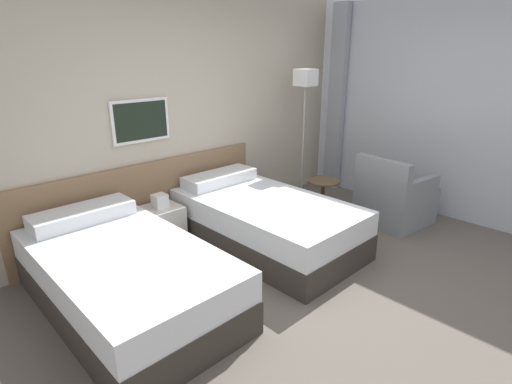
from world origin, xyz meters
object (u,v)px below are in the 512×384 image
bed_near_window (265,221)px  floor_lamp (305,93)px  bed_near_door (125,276)px  nightstand (162,225)px  side_table (323,193)px  armchair (394,200)px

bed_near_window → floor_lamp: floor_lamp is taller
bed_near_door → floor_lamp: size_ratio=1.13×
nightstand → side_table: (1.79, -0.79, 0.13)m
bed_near_window → side_table: bed_near_window is taller
nightstand → armchair: size_ratio=0.68×
bed_near_door → floor_lamp: 3.23m
floor_lamp → armchair: bearing=-79.2°
bed_near_door → nightstand: bed_near_door is taller
side_table → armchair: (0.57, -0.64, -0.07)m
floor_lamp → armchair: (0.24, -1.26, -1.21)m
bed_near_door → side_table: (2.60, -0.02, 0.09)m
bed_near_door → bed_near_window: 1.61m
floor_lamp → bed_near_window: bearing=-155.9°
floor_lamp → nightstand: bearing=175.4°
bed_near_door → armchair: size_ratio=2.38×
bed_near_door → armchair: armchair is taller
bed_near_door → floor_lamp: (2.94, 0.59, 1.22)m
bed_near_window → nightstand: bed_near_window is taller
bed_near_door → bed_near_window: bearing=0.0°
floor_lamp → side_table: (-0.34, -0.61, -1.14)m
nightstand → floor_lamp: size_ratio=0.32×
bed_near_door → nightstand: 1.11m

